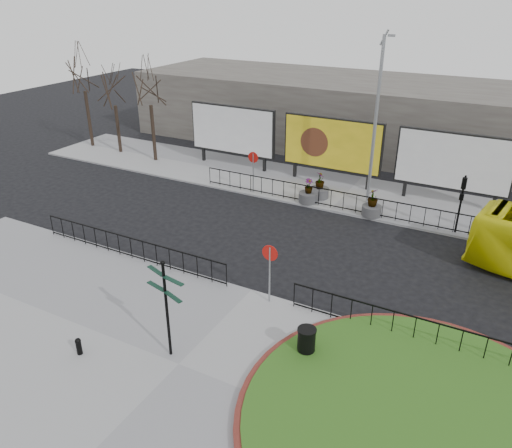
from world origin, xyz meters
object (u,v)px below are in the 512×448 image
Objects in this scene: billboard_mid at (332,144)px; lamp_post at (376,121)px; planter_c at (372,206)px; fingerpost_sign at (166,300)px; planter_b at (319,189)px; bollard at (79,345)px; litter_bin at (306,342)px; planter_a at (308,195)px.

lamp_post is (3.01, -1.97, 2.23)m from billboard_mid.
billboard_mid is 0.67× the size of lamp_post.
planter_c is at bearing -43.99° from billboard_mid.
fingerpost_sign is (0.97, -17.69, -0.31)m from billboard_mid.
bollard is at bearing -96.95° from planter_b.
litter_bin is (1.98, -13.64, -4.17)m from lamp_post.
planter_a is at bearing 112.37° from litter_bin.
lamp_post reaches higher than fingerpost_sign.
billboard_mid reaches higher than planter_a.
planter_c is at bearing -1.25° from planter_a.
planter_a is 0.91× the size of planter_b.
lamp_post reaches higher than litter_bin.
lamp_post is at bearing 113.41° from planter_c.
bollard is (-4.73, -17.15, -4.36)m from lamp_post.
bollard is 0.45× the size of planter_a.
planter_b reaches higher than bollard.
lamp_post is 14.40m from litter_bin.
billboard_mid is 5.87× the size of litter_bin.
litter_bin reaches higher than bollard.
planter_c is (0.69, -1.60, -4.19)m from lamp_post.
planter_a is (-3.01, -1.52, -4.27)m from lamp_post.
fingerpost_sign is 3.40× the size of litter_bin.
planter_b is 1.02× the size of planter_c.
fingerpost_sign is at bearing -86.85° from billboard_mid.
fingerpost_sign is 2.56× the size of planter_a.
billboard_mid is 9.81× the size of bollard.
planter_b is (2.02, 16.59, 0.17)m from bollard.
lamp_post reaches higher than planter_a.
billboard_mid is 4.23m from lamp_post.
planter_a is 0.93× the size of planter_c.
lamp_post is at bearing 26.81° from planter_a.
billboard_mid is at bearing 84.85° from bollard.
planter_b is at bearing -83.24° from billboard_mid.
bollard is 0.60× the size of litter_bin.
fingerpost_sign reaches higher than bollard.
fingerpost_sign is 14.47m from planter_c.
planter_a is at bearing -107.35° from planter_b.
planter_c is (3.70, -0.08, 0.08)m from planter_a.
bollard is at bearing -96.29° from planter_a.
planter_b reaches higher than planter_a.
billboard_mid is at bearing 146.75° from lamp_post.
bollard is at bearing -95.15° from billboard_mid.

